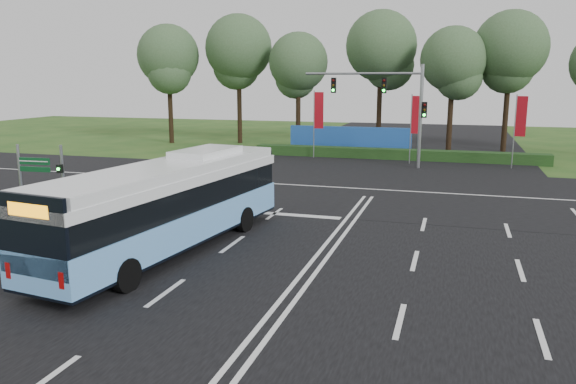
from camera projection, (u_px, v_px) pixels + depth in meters
The scene contains 14 objects.
ground at pixel (319, 253), 19.78m from camera, with size 120.00×120.00×0.00m, color #234D19.
road_main at pixel (319, 253), 19.78m from camera, with size 20.00×120.00×0.04m, color black.
road_cross at pixel (370, 190), 31.04m from camera, with size 120.00×14.00×0.05m, color black.
kerb_strip at pixel (21, 251), 19.81m from camera, with size 0.25×18.00×0.12m, color gray.
city_bus at pixel (169, 205), 19.64m from camera, with size 3.95×12.08×3.41m.
pedestrian_signal at pixel (63, 178), 24.56m from camera, with size 0.30×0.41×3.22m.
street_sign at pixel (28, 178), 21.66m from camera, with size 1.39×0.17×3.58m.
banner_flag_left at pixel (317, 115), 42.94m from camera, with size 0.76×0.13×5.17m.
banner_flag_mid at pixel (415, 119), 39.81m from camera, with size 0.74×0.08×4.98m.
banner_flag_right at pixel (519, 121), 37.58m from camera, with size 0.73×0.21×5.03m.
traffic_light_gantry at pixel (394, 99), 38.04m from camera, with size 8.41×0.28×7.00m.
hedge at pixel (395, 154), 42.70m from camera, with size 22.00×1.20×0.80m, color #163412.
blue_hoarding at pixel (349, 140), 46.04m from camera, with size 10.00×0.30×2.20m, color #2053AE.
eucalyptus_row at pixel (359, 53), 48.77m from camera, with size 42.34×8.71×12.00m.
Camera 1 is at (4.40, -18.47, 6.04)m, focal length 35.00 mm.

